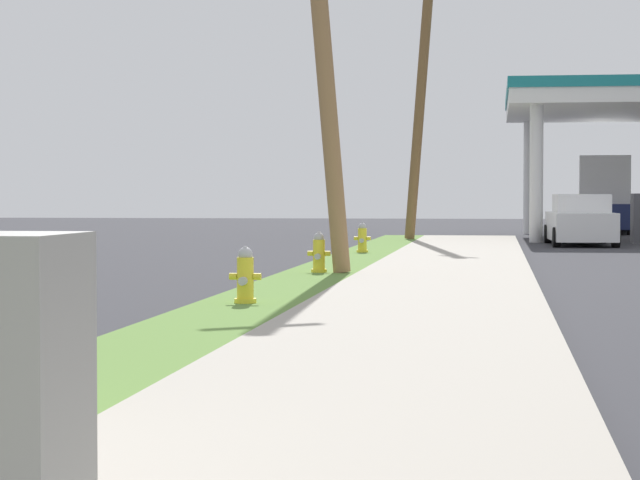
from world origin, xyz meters
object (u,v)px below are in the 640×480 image
Objects in this scene: fire_hydrant_fourth at (362,239)px; fire_hydrant_third at (319,255)px; fire_hydrant_second at (245,278)px; utility_pole_midground at (322,41)px; car_white_by_near_pump at (581,222)px; utility_cabinet at (9,413)px; utility_pole_background at (421,86)px; truck_navy_at_forecourt at (603,197)px.

fire_hydrant_third is at bearing -89.49° from fire_hydrant_fourth.
fire_hydrant_second is 7.62m from utility_pole_midground.
utility_pole_midground is at bearing -108.43° from car_white_by_near_pump.
utility_cabinet is at bearing -86.85° from fire_hydrant_fourth.
car_white_by_near_pump is (5.69, 17.09, -3.60)m from utility_pole_midground.
car_white_by_near_pump is at bearing 71.01° from fire_hydrant_third.
fire_hydrant_third is at bearing -108.99° from car_white_by_near_pump.
fire_hydrant_fourth is at bearing -95.43° from utility_pole_background.
utility_cabinet reaches higher than fire_hydrant_third.
utility_pole_background is at bearing 84.57° from fire_hydrant_fourth.
fire_hydrant_second is 37.90m from truck_navy_at_forecourt.
truck_navy_at_forecourt reaches higher than utility_cabinet.
utility_cabinet is (1.31, -18.42, -3.61)m from utility_pole_midground.
fire_hydrant_second and fire_hydrant_fourth have the same top height.
fire_hydrant_fourth is 0.59× the size of utility_cabinet.
fire_hydrant_second is 6.80m from fire_hydrant_third.
utility_cabinet is at bearing -97.03° from car_white_by_near_pump.
fire_hydrant_fourth is at bearing 90.16° from fire_hydrant_second.
truck_navy_at_forecourt is at bearing 82.50° from car_white_by_near_pump.
utility_pole_midground is 6.53× the size of utility_cabinet.
utility_pole_background reaches higher than fire_hydrant_fourth.
fire_hydrant_fourth is 0.16× the size of car_white_by_near_pump.
fire_hydrant_fourth is 0.11× the size of truck_navy_at_forecourt.
car_white_by_near_pump is (5.79, 16.84, 0.28)m from fire_hydrant_third.
utility_pole_background is 2.13× the size of car_white_by_near_pump.
utility_pole_background is at bearing 88.00° from fire_hydrant_second.
utility_pole_midground is 1.27× the size of truck_navy_at_forecourt.
fire_hydrant_fourth is (-0.04, 15.21, 0.00)m from fire_hydrant_second.
car_white_by_near_pump is (5.87, 8.43, 0.28)m from fire_hydrant_fourth.
utility_pole_background reaches higher than car_white_by_near_pump.
fire_hydrant_second is 24.35m from car_white_by_near_pump.
fire_hydrant_third is (0.03, 6.80, 0.00)m from fire_hydrant_second.
fire_hydrant_second is at bearing -103.85° from car_white_by_near_pump.
fire_hydrant_second is at bearing -92.00° from utility_pole_background.
fire_hydrant_fourth is at bearing 93.15° from utility_cabinet.
fire_hydrant_second is at bearing -90.27° from fire_hydrant_third.
utility_cabinet is 35.78m from car_white_by_near_pump.
utility_pole_midground is 31.59m from truck_navy_at_forecourt.
fire_hydrant_fourth is 27.12m from utility_cabinet.
truck_navy_at_forecourt is at bearing 82.84° from utility_cabinet.
utility_pole_background is (0.86, 24.73, 4.61)m from fire_hydrant_second.
utility_pole_midground is at bearing -68.22° from fire_hydrant_third.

